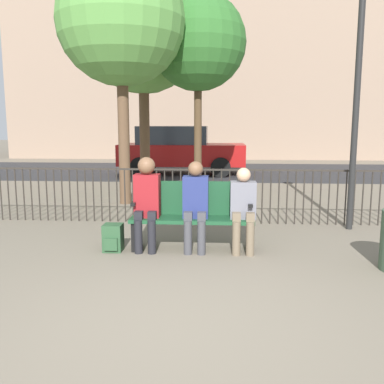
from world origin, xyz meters
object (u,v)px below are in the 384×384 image
at_px(tree_0, 198,43).
at_px(seated_person_0, 147,198).
at_px(backpack, 113,238).
at_px(seated_person_2, 243,206).
at_px(tree_2, 143,36).
at_px(park_bench, 192,213).
at_px(parked_car_0, 180,149).
at_px(seated_person_1, 195,202).
at_px(tree_1, 121,21).
at_px(lamp_post, 359,67).

bearing_deg(tree_0, seated_person_0, -95.55).
bearing_deg(backpack, seated_person_2, 2.98).
distance_m(seated_person_0, tree_2, 6.60).
height_order(park_bench, backpack, park_bench).
bearing_deg(parked_car_0, tree_0, -78.84).
bearing_deg(seated_person_1, tree_1, 116.92).
distance_m(seated_person_2, backpack, 1.81).
bearing_deg(seated_person_0, parked_car_0, 92.51).
bearing_deg(lamp_post, backpack, -157.63).
height_order(park_bench, lamp_post, lamp_post).
bearing_deg(park_bench, tree_1, 117.14).
relative_size(park_bench, backpack, 4.52).
xyz_separation_m(backpack, lamp_post, (3.56, 1.47, 2.39)).
height_order(seated_person_0, tree_1, tree_1).
distance_m(seated_person_0, tree_0, 5.43).
distance_m(tree_0, tree_2, 1.85).
bearing_deg(parked_car_0, seated_person_0, -87.49).
distance_m(seated_person_2, tree_2, 6.96).
distance_m(seated_person_0, seated_person_1, 0.66).
bearing_deg(park_bench, seated_person_1, -68.89).
relative_size(tree_1, lamp_post, 1.29).
relative_size(seated_person_0, tree_0, 0.27).
bearing_deg(tree_0, seated_person_1, -87.40).
xyz_separation_m(seated_person_2, lamp_post, (1.81, 1.37, 1.94)).
bearing_deg(lamp_post, park_bench, -153.56).
relative_size(seated_person_1, backpack, 3.29).
bearing_deg(park_bench, parked_car_0, 96.52).
bearing_deg(tree_2, parked_car_0, 78.82).
bearing_deg(lamp_post, tree_1, 154.28).
bearing_deg(seated_person_1, backpack, -175.07).
bearing_deg(tree_2, seated_person_2, -67.87).
bearing_deg(tree_2, tree_1, -90.89).
height_order(seated_person_1, tree_0, tree_0).
bearing_deg(backpack, tree_2, 95.59).
xyz_separation_m(tree_1, parked_car_0, (0.67, 5.49, -2.91)).
bearing_deg(seated_person_1, tree_0, 92.60).
xyz_separation_m(seated_person_0, seated_person_1, (0.66, -0.00, -0.04)).
bearing_deg(park_bench, seated_person_0, -168.46).
bearing_deg(tree_1, park_bench, -62.86).
relative_size(backpack, parked_car_0, 0.09).
xyz_separation_m(park_bench, seated_person_1, (0.05, -0.13, 0.19)).
bearing_deg(tree_2, backpack, -84.41).
xyz_separation_m(seated_person_1, tree_1, (-1.71, 3.37, 3.08)).
distance_m(seated_person_0, tree_1, 4.66).
relative_size(seated_person_1, lamp_post, 0.31).
height_order(seated_person_0, tree_2, tree_2).
distance_m(seated_person_1, tree_1, 4.88).
distance_m(park_bench, tree_1, 4.89).
height_order(seated_person_1, backpack, seated_person_1).
distance_m(park_bench, tree_0, 5.43).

